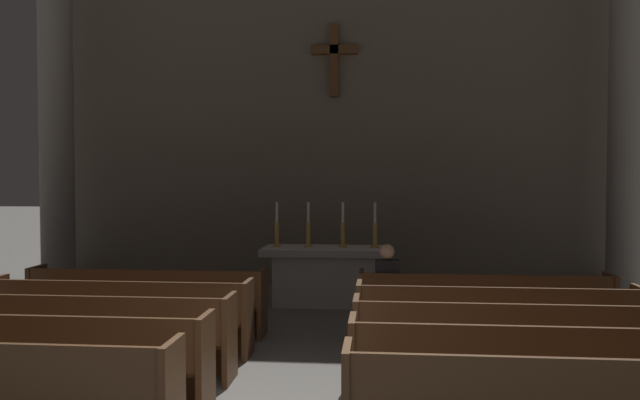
% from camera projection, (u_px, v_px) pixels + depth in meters
% --- Properties ---
extents(pew_left_row_2, '(3.34, 0.50, 0.95)m').
position_uv_depth(pew_left_row_2, '(38.00, 360.00, 6.06)').
color(pew_left_row_2, brown).
rests_on(pew_left_row_2, ground).
extents(pew_left_row_3, '(3.34, 0.50, 0.95)m').
position_uv_depth(pew_left_row_3, '(84.00, 335.00, 7.02)').
color(pew_left_row_3, brown).
rests_on(pew_left_row_3, ground).
extents(pew_left_row_4, '(3.34, 0.50, 0.95)m').
position_uv_depth(pew_left_row_4, '(119.00, 316.00, 7.97)').
color(pew_left_row_4, brown).
rests_on(pew_left_row_4, ground).
extents(pew_left_row_5, '(3.34, 0.50, 0.95)m').
position_uv_depth(pew_left_row_5, '(147.00, 301.00, 8.92)').
color(pew_left_row_5, brown).
rests_on(pew_left_row_5, ground).
extents(pew_right_row_2, '(3.34, 0.50, 0.95)m').
position_uv_depth(pew_right_row_2, '(537.00, 374.00, 5.63)').
color(pew_right_row_2, brown).
rests_on(pew_right_row_2, ground).
extents(pew_right_row_3, '(3.34, 0.50, 0.95)m').
position_uv_depth(pew_right_row_3, '(514.00, 346.00, 6.58)').
color(pew_right_row_3, brown).
rests_on(pew_right_row_3, ground).
extents(pew_right_row_4, '(3.34, 0.50, 0.95)m').
position_uv_depth(pew_right_row_4, '(497.00, 324.00, 7.53)').
color(pew_right_row_4, brown).
rests_on(pew_right_row_4, ground).
extents(pew_right_row_5, '(3.34, 0.50, 0.95)m').
position_uv_depth(pew_right_row_5, '(484.00, 308.00, 8.48)').
color(pew_right_row_5, brown).
rests_on(pew_right_row_5, ground).
extents(column_left_third, '(0.96, 0.96, 7.03)m').
position_uv_depth(column_left_third, '(56.00, 115.00, 12.30)').
color(column_left_third, gray).
rests_on(column_left_third, ground).
extents(column_right_third, '(0.96, 0.96, 7.03)m').
position_uv_depth(column_right_third, '(627.00, 109.00, 11.31)').
color(column_right_third, gray).
rests_on(column_right_third, ground).
extents(altar, '(2.20, 0.90, 1.01)m').
position_uv_depth(altar, '(325.00, 274.00, 10.99)').
color(altar, '#A8A399').
rests_on(altar, ground).
extents(candlestick_outer_left, '(0.16, 0.16, 0.78)m').
position_uv_depth(candlestick_outer_left, '(277.00, 232.00, 11.04)').
color(candlestick_outer_left, '#B79338').
rests_on(candlestick_outer_left, altar).
extents(candlestick_inner_left, '(0.16, 0.16, 0.78)m').
position_uv_depth(candlestick_inner_left, '(308.00, 232.00, 10.99)').
color(candlestick_inner_left, '#B79338').
rests_on(candlestick_inner_left, altar).
extents(candlestick_inner_right, '(0.16, 0.16, 0.78)m').
position_uv_depth(candlestick_inner_right, '(343.00, 233.00, 10.93)').
color(candlestick_inner_right, '#B79338').
rests_on(candlestick_inner_right, altar).
extents(candlestick_outer_right, '(0.16, 0.16, 0.78)m').
position_uv_depth(candlestick_outer_right, '(375.00, 233.00, 10.88)').
color(candlestick_outer_right, '#B79338').
rests_on(candlestick_outer_right, altar).
extents(apse_with_cross, '(11.68, 0.43, 8.35)m').
position_uv_depth(apse_with_cross, '(335.00, 83.00, 13.17)').
color(apse_with_cross, '#706656').
rests_on(apse_with_cross, ground).
extents(lone_worshipper, '(0.32, 0.43, 1.32)m').
position_uv_depth(lone_worshipper, '(387.00, 290.00, 8.63)').
color(lone_worshipper, '#26262B').
rests_on(lone_worshipper, ground).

